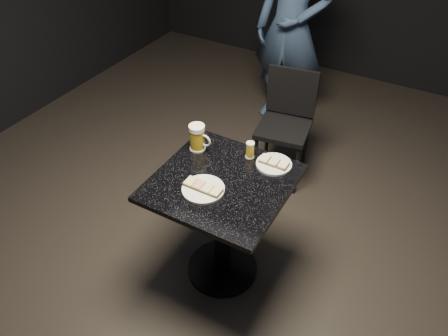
{
  "coord_description": "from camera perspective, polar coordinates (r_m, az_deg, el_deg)",
  "views": [
    {
      "loc": [
        0.87,
        -1.5,
        2.27
      ],
      "look_at": [
        0.0,
        0.02,
        0.82
      ],
      "focal_mm": 35.0,
      "sensor_mm": 36.0,
      "label": 1
    }
  ],
  "objects": [
    {
      "name": "plate_large",
      "position": [
        2.24,
        -2.73,
        -2.79
      ],
      "size": [
        0.22,
        0.22,
        0.01
      ],
      "primitive_type": "cylinder",
      "color": "white",
      "rests_on": "table"
    },
    {
      "name": "floor",
      "position": [
        2.85,
        -0.2,
        -13.03
      ],
      "size": [
        6.0,
        6.0,
        0.0
      ],
      "primitive_type": "plane",
      "color": "black",
      "rests_on": "ground"
    },
    {
      "name": "patron",
      "position": [
        3.84,
        8.73,
        17.6
      ],
      "size": [
        0.63,
        0.41,
        1.71
      ],
      "primitive_type": "imported",
      "rotation": [
        0.0,
        0.0,
        -0.0
      ],
      "color": "navy",
      "rests_on": "floor"
    },
    {
      "name": "canapes_on_plate_large",
      "position": [
        2.23,
        -2.74,
        -2.48
      ],
      "size": [
        0.21,
        0.07,
        0.02
      ],
      "color": "#4C3521",
      "rests_on": "plate_large"
    },
    {
      "name": "plate_small",
      "position": [
        2.41,
        6.53,
        0.49
      ],
      "size": [
        0.2,
        0.2,
        0.01
      ],
      "primitive_type": "cylinder",
      "color": "silver",
      "rests_on": "table"
    },
    {
      "name": "chair",
      "position": [
        3.27,
        8.12,
        6.33
      ],
      "size": [
        0.42,
        0.42,
        0.85
      ],
      "color": "black",
      "rests_on": "floor"
    },
    {
      "name": "table",
      "position": [
        2.47,
        -0.23,
        -5.85
      ],
      "size": [
        0.7,
        0.7,
        0.75
      ],
      "color": "black",
      "rests_on": "floor"
    },
    {
      "name": "beer_mug",
      "position": [
        2.48,
        -3.47,
        4.0
      ],
      "size": [
        0.14,
        0.09,
        0.16
      ],
      "color": "silver",
      "rests_on": "table"
    },
    {
      "name": "beer_tumbler",
      "position": [
        2.43,
        3.43,
        2.37
      ],
      "size": [
        0.05,
        0.05,
        0.1
      ],
      "color": "silver",
      "rests_on": "table"
    },
    {
      "name": "canapes_on_plate_small",
      "position": [
        2.4,
        6.56,
        0.79
      ],
      "size": [
        0.16,
        0.07,
        0.02
      ],
      "color": "#4C3521",
      "rests_on": "plate_small"
    }
  ]
}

